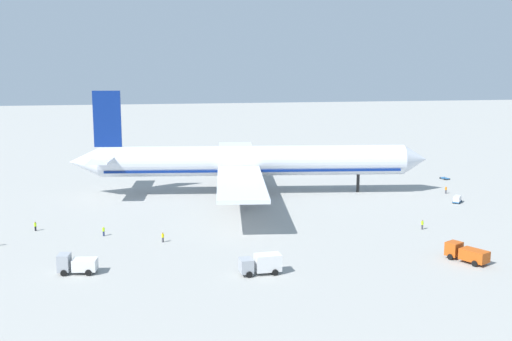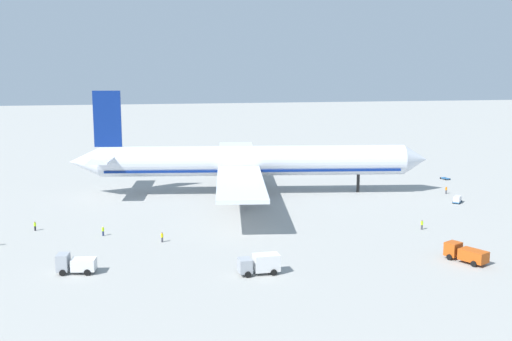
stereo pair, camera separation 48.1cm
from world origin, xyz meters
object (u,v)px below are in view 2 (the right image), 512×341
Objects in this scene: traffic_cone_1 at (136,167)px; ground_worker_1 at (162,237)px; baggage_cart_0 at (457,199)px; ground_worker_5 at (446,190)px; ground_worker_0 at (103,231)px; traffic_cone_0 at (107,169)px; service_truck_1 at (466,253)px; service_truck_0 at (75,264)px; airliner at (248,162)px; ground_worker_2 at (422,225)px; service_truck_2 at (260,263)px; ground_worker_4 at (35,226)px; baggage_cart_1 at (445,178)px; traffic_cone_2 at (92,168)px.

ground_worker_1 is at bearing -86.16° from traffic_cone_1.
baggage_cart_0 is 9.17m from ground_worker_5.
ground_worker_5 is at bearing 16.50° from ground_worker_0.
ground_worker_0 reaches higher than baggage_cart_0.
service_truck_1 is at bearing -58.01° from traffic_cone_0.
service_truck_0 is at bearing -89.69° from traffic_cone_0.
ground_worker_0 is at bearing 82.08° from service_truck_0.
ground_worker_0 is 11.30m from ground_worker_1.
airliner is 46.48× the size of ground_worker_2.
airliner is at bearing 82.58° from service_truck_2.
service_truck_1 is 1.13× the size of service_truck_2.
airliner reaches higher than ground_worker_4.
traffic_cone_0 is at bearing 92.63° from ground_worker_0.
ground_worker_0 is (-71.72, -12.86, 0.03)m from baggage_cart_0.
service_truck_1 reaches higher than ground_worker_5.
ground_worker_5 is (-7.88, -16.17, 0.60)m from baggage_cart_1.
baggage_cart_0 is at bearing 64.04° from service_truck_1.
ground_worker_2 is at bearing -121.01° from baggage_cart_1.
ground_worker_5 reaches higher than traffic_cone_2.
ground_worker_2 is 1.04× the size of ground_worker_4.
ground_worker_4 is at bearing -160.81° from baggage_cart_1.
traffic_cone_1 is (-4.98, 74.16, -0.57)m from ground_worker_1.
service_truck_1 reaches higher than baggage_cart_1.
service_truck_2 is 3.54× the size of ground_worker_1.
traffic_cone_1 is at bearing 140.22° from baggage_cart_0.
ground_worker_5 is 89.31m from traffic_cone_0.
service_truck_0 reaches higher than ground_worker_2.
baggage_cart_0 is 5.85× the size of traffic_cone_0.
baggage_cart_0 is (48.83, 36.65, -0.72)m from service_truck_2.
ground_worker_5 is at bearing 10.82° from ground_worker_4.
baggage_cart_1 is 1.89× the size of ground_worker_1.
ground_worker_5 is 3.10× the size of traffic_cone_1.
airliner reaches higher than ground_worker_1.
ground_worker_2 is (-16.44, -18.56, 0.07)m from baggage_cart_0.
service_truck_2 is at bearing -138.07° from ground_worker_5.
service_truck_2 is at bearing -10.72° from service_truck_0.
service_truck_2 reaches higher than ground_worker_2.
airliner is at bearing 45.21° from ground_worker_0.
service_truck_0 is at bearing -69.07° from ground_worker_4.
baggage_cart_0 is 64.60m from ground_worker_1.
ground_worker_4 is at bearing -149.48° from airliner.
service_truck_0 is 18.26m from ground_worker_1.
service_truck_1 reaches higher than ground_worker_4.
ground_worker_1 is at bearing 179.88° from ground_worker_2.
ground_worker_0 is at bearing 150.29° from ground_worker_1.
service_truck_1 is 47.67m from ground_worker_1.
ground_worker_5 reaches higher than baggage_cart_1.
service_truck_2 reaches higher than baggage_cart_1.
ground_worker_5 is (19.80, 45.60, -0.45)m from service_truck_1.
ground_worker_4 reaches higher than baggage_cart_1.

